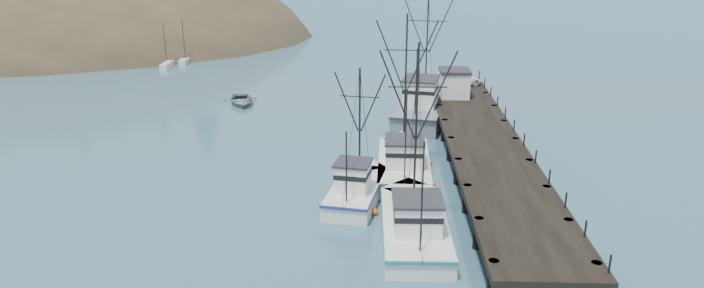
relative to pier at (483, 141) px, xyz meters
name	(u,v)px	position (x,y,z in m)	size (l,w,h in m)	color
ground	(285,253)	(-14.00, -16.00, -1.69)	(400.00, 400.00, 0.00)	#30566C
pier	(483,141)	(0.00, 0.00, 0.00)	(6.00, 44.00, 2.00)	black
moored_sailboats	(104,59)	(-47.83, 38.82, -1.36)	(23.76, 13.85, 6.35)	silver
trawler_near	(414,223)	(-6.27, -13.47, -0.87)	(4.14, 12.12, 12.20)	silver
trawler_mid	(357,188)	(-10.00, -8.09, -0.87)	(4.50, 9.47, 9.58)	silver
trawler_far	(404,162)	(-6.52, -2.72, -0.87)	(4.27, 12.32, 12.48)	silver
work_vessel	(423,106)	(-4.05, 12.13, -0.46)	(6.85, 14.75, 12.42)	slate
pier_shed	(454,83)	(-0.89, 13.19, 1.73)	(3.00, 3.20, 2.80)	silver
pickup_truck	(460,79)	(0.27, 18.00, 0.97)	(2.20, 4.76, 1.32)	white
motorboat	(242,104)	(-23.37, 16.75, -1.69)	(3.76, 5.26, 1.09)	slate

